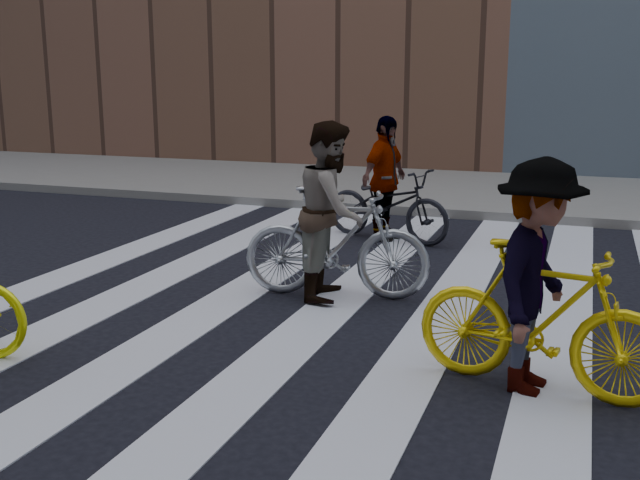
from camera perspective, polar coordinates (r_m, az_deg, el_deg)
The scene contains 9 objects.
ground at distance 7.53m, azimuth 5.20°, elevation -5.32°, with size 100.00×100.00×0.00m, color black.
sidewalk_far at distance 14.72m, azimuth 12.62°, elevation 3.56°, with size 100.00×5.00×0.15m, color gray.
zebra_crosswalk at distance 7.53m, azimuth 5.20°, elevation -5.27°, with size 8.25×10.00×0.01m.
bike_silver_mid at distance 7.78m, azimuth 1.24°, elevation -0.20°, with size 0.55×1.95×1.17m, color #A5A9AE.
bike_yellow_right at distance 5.71m, azimuth 16.50°, elevation -5.76°, with size 0.53×1.87×1.12m, color yellow.
bike_dark_rear at distance 10.55m, azimuth 5.16°, elevation 2.73°, with size 0.68×1.94×1.02m, color black.
rider_mid at distance 7.73m, azimuth 0.90°, elevation 2.25°, with size 0.90×0.70×1.84m, color slate.
rider_right at distance 5.63m, azimuth 16.19°, elevation -2.75°, with size 1.12×0.64×1.73m, color slate.
rider_rear at distance 10.51m, azimuth 4.93°, elevation 4.68°, with size 1.02×0.42×1.74m, color slate.
Camera 1 is at (1.77, -6.95, 2.31)m, focal length 42.00 mm.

